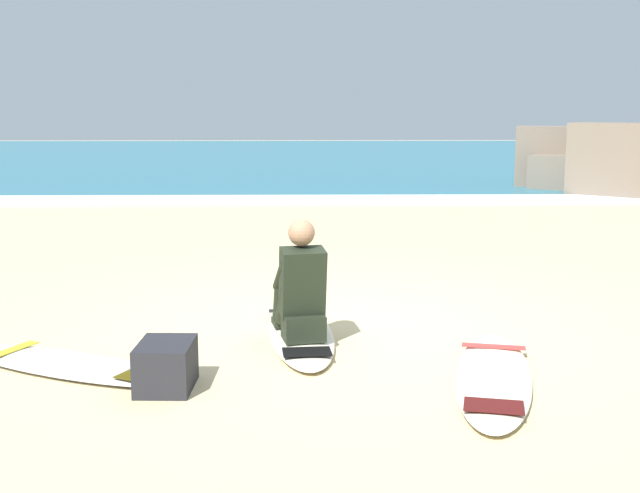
{
  "coord_description": "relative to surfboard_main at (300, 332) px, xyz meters",
  "views": [
    {
      "loc": [
        -0.33,
        -6.74,
        1.88
      ],
      "look_at": [
        -0.19,
        0.93,
        0.55
      ],
      "focal_mm": 45.24,
      "sensor_mm": 36.0,
      "label": 1
    }
  ],
  "objects": [
    {
      "name": "sea",
      "position": [
        0.37,
        23.22,
        0.01
      ],
      "size": [
        80.0,
        28.0,
        0.1
      ],
      "primitive_type": "cube",
      "color": "teal",
      "rests_on": "ground"
    },
    {
      "name": "beach_bag",
      "position": [
        -0.9,
        -1.24,
        0.12
      ],
      "size": [
        0.38,
        0.49,
        0.32
      ],
      "primitive_type": "cube",
      "rotation": [
        0.0,
        0.0,
        -0.04
      ],
      "color": "#232328",
      "rests_on": "ground"
    },
    {
      "name": "surfer_seated",
      "position": [
        0.0,
        -0.23,
        0.4
      ],
      "size": [
        0.47,
        0.75,
        0.95
      ],
      "color": "black",
      "rests_on": "surfboard_main"
    },
    {
      "name": "surfboard_spare_far",
      "position": [
        1.35,
        -1.13,
        -0.0
      ],
      "size": [
        0.98,
        2.18,
        0.08
      ],
      "color": "#EFE5C6",
      "rests_on": "ground"
    },
    {
      "name": "breaking_foam",
      "position": [
        0.37,
        9.52,
        0.02
      ],
      "size": [
        80.0,
        0.9,
        0.11
      ],
      "primitive_type": "cube",
      "color": "white",
      "rests_on": "ground"
    },
    {
      "name": "rock_outcrop_distant",
      "position": [
        6.23,
        10.83,
        0.64
      ],
      "size": [
        3.47,
        3.63,
        1.57
      ],
      "color": "#756656",
      "rests_on": "ground"
    },
    {
      "name": "surfboard_main",
      "position": [
        0.0,
        0.0,
        0.0
      ],
      "size": [
        0.69,
        2.13,
        0.08
      ],
      "color": "#EFE5C6",
      "rests_on": "ground"
    },
    {
      "name": "surfboard_spare_near",
      "position": [
        -1.66,
        -0.83,
        0.0
      ],
      "size": [
        2.06,
        1.36,
        0.08
      ],
      "color": "silver",
      "rests_on": "ground"
    },
    {
      "name": "ground_plane",
      "position": [
        0.37,
        0.27,
        -0.04
      ],
      "size": [
        80.0,
        80.0,
        0.0
      ],
      "primitive_type": "plane",
      "color": "#CCB584"
    }
  ]
}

